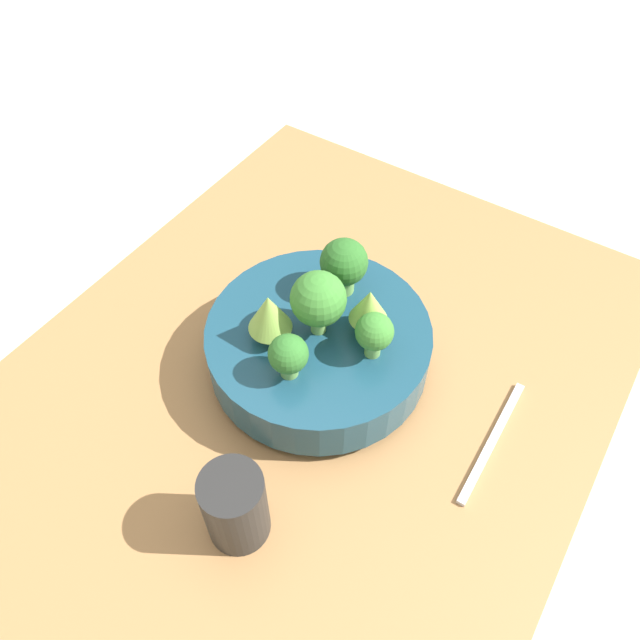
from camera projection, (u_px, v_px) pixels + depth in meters
ground_plane at (305, 402)px, 0.83m from camera, size 6.00×6.00×0.00m
table at (305, 392)px, 0.82m from camera, size 0.92×0.71×0.05m
bowl at (320, 346)px, 0.78m from camera, size 0.28×0.28×0.07m
broccoli_floret_left at (288, 355)px, 0.69m from camera, size 0.05×0.05×0.06m
romanesco_piece_near at (369, 308)px, 0.72m from camera, size 0.05×0.05×0.07m
broccoli_floret_center at (320, 301)px, 0.71m from camera, size 0.07×0.07×0.09m
broccoli_floret_right at (344, 264)px, 0.76m from camera, size 0.06×0.06×0.08m
romanesco_piece_far at (269, 314)px, 0.72m from camera, size 0.05×0.05×0.07m
broccoli_floret_front at (374, 333)px, 0.71m from camera, size 0.04×0.04×0.06m
cup at (235, 507)px, 0.64m from camera, size 0.07×0.07×0.10m
fork at (492, 441)px, 0.74m from camera, size 0.18×0.01×0.01m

